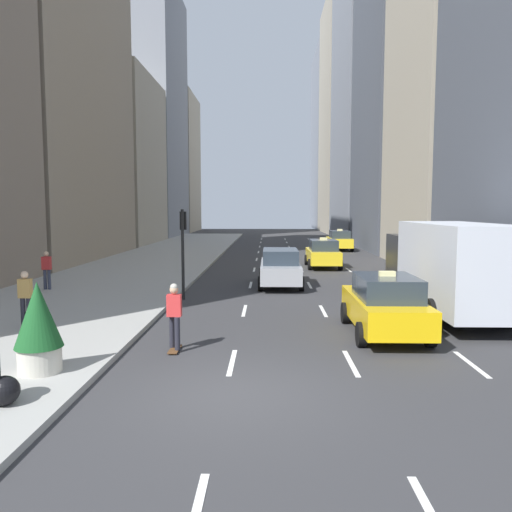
{
  "coord_description": "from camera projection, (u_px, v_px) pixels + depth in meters",
  "views": [
    {
      "loc": [
        0.66,
        -9.48,
        3.63
      ],
      "look_at": [
        0.16,
        10.22,
        1.75
      ],
      "focal_mm": 35.0,
      "sensor_mm": 36.0,
      "label": 1
    }
  ],
  "objects": [
    {
      "name": "trash_bag",
      "position": [
        4.0,
        391.0,
        8.82
      ],
      "size": [
        0.53,
        0.53,
        0.53
      ],
      "primitive_type": "sphere",
      "color": "black",
      "rests_on": "sidewalk_left"
    },
    {
      "name": "building_row_right",
      "position": [
        373.0,
        85.0,
        54.47
      ],
      "size": [
        6.0,
        91.5,
        36.78
      ],
      "color": "#4C515B",
      "rests_on": "ground"
    },
    {
      "name": "sedan_black_near",
      "position": [
        280.0,
        267.0,
        23.35
      ],
      "size": [
        2.02,
        4.95,
        1.75
      ],
      "color": "#9EA0A5",
      "rests_on": "ground"
    },
    {
      "name": "pedestrian_mid_block",
      "position": [
        47.0,
        268.0,
        21.47
      ],
      "size": [
        0.36,
        0.22,
        1.65
      ],
      "color": "#383D51",
      "rests_on": "sidewalk_left"
    },
    {
      "name": "traffic_light_pole",
      "position": [
        183.0,
        239.0,
        19.8
      ],
      "size": [
        0.24,
        0.42,
        3.6
      ],
      "color": "black",
      "rests_on": "ground"
    },
    {
      "name": "ground_plane",
      "position": [
        235.0,
        394.0,
        9.8
      ],
      "size": [
        160.0,
        160.0,
        0.0
      ],
      "primitive_type": "plane",
      "color": "#333335"
    },
    {
      "name": "skateboarder",
      "position": [
        174.0,
        314.0,
        12.64
      ],
      "size": [
        0.36,
        0.8,
        1.75
      ],
      "color": "brown",
      "rests_on": "ground"
    },
    {
      "name": "taxi_second",
      "position": [
        323.0,
        253.0,
        30.67
      ],
      "size": [
        2.02,
        4.4,
        1.87
      ],
      "color": "yellow",
      "rests_on": "ground"
    },
    {
      "name": "sidewalk_left",
      "position": [
        165.0,
        257.0,
        36.84
      ],
      "size": [
        8.0,
        66.0,
        0.15
      ],
      "primitive_type": "cube",
      "color": "#9E9E99",
      "rests_on": "ground"
    },
    {
      "name": "box_truck",
      "position": [
        447.0,
        264.0,
        17.18
      ],
      "size": [
        2.58,
        8.4,
        3.15
      ],
      "color": "#262628",
      "rests_on": "ground"
    },
    {
      "name": "pedestrian_near_curb",
      "position": [
        25.0,
        296.0,
        14.67
      ],
      "size": [
        0.36,
        0.22,
        1.65
      ],
      "color": "#23232D",
      "rests_on": "sidewalk_left"
    },
    {
      "name": "taxi_third",
      "position": [
        385.0,
        305.0,
        14.31
      ],
      "size": [
        2.02,
        4.4,
        1.87
      ],
      "color": "yellow",
      "rests_on": "ground"
    },
    {
      "name": "planter_with_shrub",
      "position": [
        38.0,
        326.0,
        10.54
      ],
      "size": [
        1.0,
        1.0,
        1.95
      ],
      "color": "beige",
      "rests_on": "sidewalk_left"
    },
    {
      "name": "building_row_left",
      "position": [
        113.0,
        105.0,
        46.9
      ],
      "size": [
        6.0,
        78.28,
        33.76
      ],
      "color": "gray",
      "rests_on": "ground"
    },
    {
      "name": "lane_markings",
      "position": [
        298.0,
        264.0,
        32.62
      ],
      "size": [
        5.72,
        56.0,
        0.01
      ],
      "color": "white",
      "rests_on": "ground"
    },
    {
      "name": "taxi_lead",
      "position": [
        339.0,
        240.0,
        43.31
      ],
      "size": [
        2.02,
        4.4,
        1.87
      ],
      "color": "yellow",
      "rests_on": "ground"
    }
  ]
}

